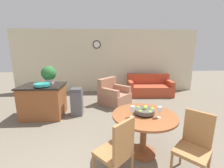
{
  "coord_description": "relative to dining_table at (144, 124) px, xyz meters",
  "views": [
    {
      "loc": [
        -0.08,
        -1.14,
        1.82
      ],
      "look_at": [
        0.13,
        2.7,
        0.96
      ],
      "focal_mm": 24.0,
      "sensor_mm": 36.0,
      "label": 1
    }
  ],
  "objects": [
    {
      "name": "armchair",
      "position": [
        -0.36,
        2.6,
        -0.29
      ],
      "size": [
        1.2,
        1.19,
        0.88
      ],
      "rotation": [
        0.0,
        0.0,
        0.84
      ],
      "color": "#A87056",
      "rests_on": "ground_plane"
    },
    {
      "name": "wine_glass_left",
      "position": [
        -0.22,
        -0.09,
        0.31
      ],
      "size": [
        0.07,
        0.07,
        0.19
      ],
      "color": "silver",
      "rests_on": "dining_table"
    },
    {
      "name": "dining_table",
      "position": [
        0.0,
        0.0,
        0.0
      ],
      "size": [
        1.1,
        1.1,
        0.76
      ],
      "color": "brown",
      "rests_on": "ground_plane"
    },
    {
      "name": "dining_chair_near_right",
      "position": [
        0.59,
        -0.51,
        -0.06
      ],
      "size": [
        0.59,
        0.59,
        0.98
      ],
      "rotation": [
        0.0,
        0.0,
        8.61
      ],
      "color": "#9E6B3D",
      "rests_on": "ground_plane"
    },
    {
      "name": "potted_plant",
      "position": [
        -2.24,
        1.95,
        0.59
      ],
      "size": [
        0.41,
        0.41,
        0.5
      ],
      "color": "beige",
      "rests_on": "kitchen_island"
    },
    {
      "name": "dining_chair_near_left",
      "position": [
        -0.51,
        -0.59,
        -0.06
      ],
      "size": [
        0.59,
        0.59,
        0.98
      ],
      "rotation": [
        0.0,
        0.0,
        7.04
      ],
      "color": "#9E6B3D",
      "rests_on": "ground_plane"
    },
    {
      "name": "teal_bowl",
      "position": [
        -2.28,
        1.53,
        0.37
      ],
      "size": [
        0.38,
        0.38,
        0.09
      ],
      "color": "teal",
      "rests_on": "kitchen_island"
    },
    {
      "name": "fruit_bowl",
      "position": [
        0.0,
        0.0,
        0.24
      ],
      "size": [
        0.33,
        0.33,
        0.15
      ],
      "color": "#4C4742",
      "rests_on": "dining_table"
    },
    {
      "name": "kitchen_island",
      "position": [
        -2.37,
        1.73,
        -0.13
      ],
      "size": [
        1.12,
        0.89,
        0.9
      ],
      "color": "brown",
      "rests_on": "ground_plane"
    },
    {
      "name": "wall_back",
      "position": [
        -0.6,
        4.32,
        0.77
      ],
      "size": [
        8.0,
        0.09,
        2.7
      ],
      "color": "beige",
      "rests_on": "ground_plane"
    },
    {
      "name": "couch",
      "position": [
        1.2,
        3.62,
        -0.3
      ],
      "size": [
        1.81,
        0.98,
        0.85
      ],
      "rotation": [
        0.0,
        0.0,
        -0.05
      ],
      "color": "#B24228",
      "rests_on": "ground_plane"
    },
    {
      "name": "wine_glass_right",
      "position": [
        0.2,
        -0.14,
        0.31
      ],
      "size": [
        0.07,
        0.07,
        0.19
      ],
      "color": "silver",
      "rests_on": "dining_table"
    },
    {
      "name": "trash_bin",
      "position": [
        -1.46,
        1.77,
        -0.2
      ],
      "size": [
        0.32,
        0.31,
        0.78
      ],
      "color": "#56565B",
      "rests_on": "ground_plane"
    }
  ]
}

